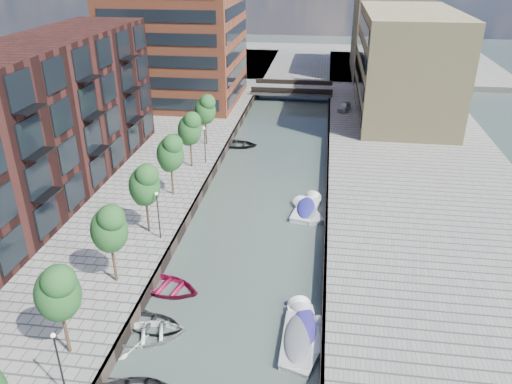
% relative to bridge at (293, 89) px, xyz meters
% --- Properties ---
extents(water, '(300.00, 300.00, 0.00)m').
position_rel_bridge_xyz_m(water, '(0.00, -32.00, -1.39)').
color(water, '#38473F').
rests_on(water, ground).
extents(quay_right, '(20.00, 140.00, 1.00)m').
position_rel_bridge_xyz_m(quay_right, '(16.00, -32.00, -0.89)').
color(quay_right, gray).
rests_on(quay_right, ground).
extents(quay_wall_left, '(0.25, 140.00, 1.00)m').
position_rel_bridge_xyz_m(quay_wall_left, '(-6.10, -32.00, -0.89)').
color(quay_wall_left, '#332823').
rests_on(quay_wall_left, ground).
extents(quay_wall_right, '(0.25, 140.00, 1.00)m').
position_rel_bridge_xyz_m(quay_wall_right, '(6.10, -32.00, -0.89)').
color(quay_wall_right, '#332823').
rests_on(quay_wall_right, ground).
extents(far_closure, '(80.00, 40.00, 1.00)m').
position_rel_bridge_xyz_m(far_closure, '(0.00, 28.00, -0.89)').
color(far_closure, gray).
rests_on(far_closure, ground).
extents(apartment_block, '(8.00, 38.00, 14.00)m').
position_rel_bridge_xyz_m(apartment_block, '(-20.00, -42.00, 6.61)').
color(apartment_block, black).
rests_on(apartment_block, quay_left).
extents(tan_block_near, '(12.00, 25.00, 14.00)m').
position_rel_bridge_xyz_m(tan_block_near, '(16.00, -10.00, 6.61)').
color(tan_block_near, tan).
rests_on(tan_block_near, quay_right).
extents(tan_block_far, '(12.00, 20.00, 16.00)m').
position_rel_bridge_xyz_m(tan_block_far, '(16.00, 16.00, 7.61)').
color(tan_block_far, tan).
rests_on(tan_block_far, quay_right).
extents(bridge, '(13.00, 6.00, 1.30)m').
position_rel_bridge_xyz_m(bridge, '(0.00, 0.00, 0.00)').
color(bridge, gray).
rests_on(bridge, ground).
extents(tree_1, '(2.50, 2.50, 5.95)m').
position_rel_bridge_xyz_m(tree_1, '(-8.50, -61.00, 3.92)').
color(tree_1, '#382619').
rests_on(tree_1, quay_left).
extents(tree_2, '(2.50, 2.50, 5.95)m').
position_rel_bridge_xyz_m(tree_2, '(-8.50, -54.00, 3.92)').
color(tree_2, '#382619').
rests_on(tree_2, quay_left).
extents(tree_3, '(2.50, 2.50, 5.95)m').
position_rel_bridge_xyz_m(tree_3, '(-8.50, -47.00, 3.92)').
color(tree_3, '#382619').
rests_on(tree_3, quay_left).
extents(tree_4, '(2.50, 2.50, 5.95)m').
position_rel_bridge_xyz_m(tree_4, '(-8.50, -40.00, 3.92)').
color(tree_4, '#382619').
rests_on(tree_4, quay_left).
extents(tree_5, '(2.50, 2.50, 5.95)m').
position_rel_bridge_xyz_m(tree_5, '(-8.50, -33.00, 3.92)').
color(tree_5, '#382619').
rests_on(tree_5, quay_left).
extents(tree_6, '(2.50, 2.50, 5.95)m').
position_rel_bridge_xyz_m(tree_6, '(-8.50, -26.00, 3.92)').
color(tree_6, '#382619').
rests_on(tree_6, quay_left).
extents(lamp_0, '(0.24, 0.24, 4.12)m').
position_rel_bridge_xyz_m(lamp_0, '(-7.20, -64.00, 2.12)').
color(lamp_0, black).
rests_on(lamp_0, quay_left).
extents(lamp_1, '(0.24, 0.24, 4.12)m').
position_rel_bridge_xyz_m(lamp_1, '(-7.20, -48.00, 2.12)').
color(lamp_1, black).
rests_on(lamp_1, quay_left).
extents(lamp_2, '(0.24, 0.24, 4.12)m').
position_rel_bridge_xyz_m(lamp_2, '(-7.20, -32.00, 2.12)').
color(lamp_2, black).
rests_on(lamp_2, quay_left).
extents(sloop_1, '(4.77, 3.73, 0.90)m').
position_rel_bridge_xyz_m(sloop_1, '(-4.81, -57.29, -1.39)').
color(sloop_1, black).
rests_on(sloop_1, ground).
extents(sloop_2, '(5.89, 4.78, 1.07)m').
position_rel_bridge_xyz_m(sloop_2, '(-5.14, -53.37, -1.39)').
color(sloop_2, maroon).
rests_on(sloop_2, ground).
extents(sloop_3, '(5.78, 4.85, 1.03)m').
position_rel_bridge_xyz_m(sloop_3, '(-4.79, -58.26, -1.39)').
color(sloop_3, white).
rests_on(sloop_3, ground).
extents(sloop_4, '(5.17, 3.77, 1.05)m').
position_rel_bridge_xyz_m(sloop_4, '(-5.14, -23.82, -1.39)').
color(sloop_4, black).
rests_on(sloop_4, ground).
extents(motorboat_0, '(2.54, 5.13, 1.64)m').
position_rel_bridge_xyz_m(motorboat_0, '(4.81, -55.97, -1.19)').
color(motorboat_0, white).
rests_on(motorboat_0, ground).
extents(motorboat_1, '(1.95, 5.35, 1.77)m').
position_rel_bridge_xyz_m(motorboat_1, '(4.55, -56.96, -1.17)').
color(motorboat_1, '#AFAEAD').
rests_on(motorboat_1, ground).
extents(motorboat_2, '(2.93, 4.96, 1.56)m').
position_rel_bridge_xyz_m(motorboat_2, '(5.38, -57.48, -1.30)').
color(motorboat_2, beige).
rests_on(motorboat_2, ground).
extents(motorboat_3, '(2.81, 5.52, 1.76)m').
position_rel_bridge_xyz_m(motorboat_3, '(4.30, -39.57, -1.18)').
color(motorboat_3, white).
rests_on(motorboat_3, ground).
extents(motorboat_4, '(3.18, 4.68, 1.48)m').
position_rel_bridge_xyz_m(motorboat_4, '(4.29, -40.10, -1.21)').
color(motorboat_4, beige).
rests_on(motorboat_4, ground).
extents(car, '(2.25, 3.69, 1.17)m').
position_rel_bridge_xyz_m(car, '(8.18, -9.56, 0.20)').
color(car, silver).
rests_on(car, quay_right).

